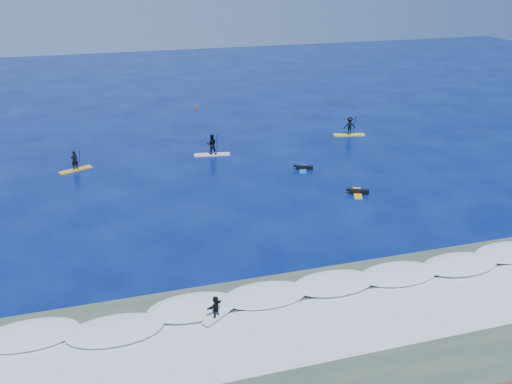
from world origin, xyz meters
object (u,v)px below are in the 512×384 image
object	(u,v)px
sup_paddler_left	(75,163)
sup_paddler_right	(350,127)
prone_paddler_far	(303,168)
prone_paddler_near	(358,192)
wave_surfer	(216,308)
marker_buoy	(197,107)
sup_paddler_center	(212,146)

from	to	relation	value
sup_paddler_left	sup_paddler_right	bearing A→B (deg)	-18.63
prone_paddler_far	prone_paddler_near	bearing A→B (deg)	-138.89
sup_paddler_right	wave_surfer	world-z (taller)	sup_paddler_right
sup_paddler_left	marker_buoy	bearing A→B (deg)	27.47
sup_paddler_right	marker_buoy	world-z (taller)	sup_paddler_right
sup_paddler_center	prone_paddler_far	bearing A→B (deg)	-33.08
sup_paddler_right	prone_paddler_far	distance (m)	11.64
prone_paddler_near	marker_buoy	world-z (taller)	marker_buoy
sup_paddler_right	marker_buoy	bearing A→B (deg)	143.18
sup_paddler_left	wave_surfer	bearing A→B (deg)	-99.38
prone_paddler_far	marker_buoy	distance (m)	24.01
prone_paddler_near	wave_surfer	distance (m)	19.40
sup_paddler_right	marker_buoy	xyz separation A→B (m)	(-12.90, 15.37, -0.62)
sup_paddler_center	wave_surfer	bearing A→B (deg)	-93.06
sup_paddler_center	marker_buoy	xyz separation A→B (m)	(2.06, 17.43, -0.61)
prone_paddler_near	prone_paddler_far	distance (m)	6.65
sup_paddler_center	prone_paddler_near	size ratio (longest dim) A/B	1.48
sup_paddler_center	wave_surfer	xyz separation A→B (m)	(-5.59, -25.50, -0.15)
prone_paddler_far	wave_surfer	distance (m)	22.96
sup_paddler_left	wave_surfer	world-z (taller)	sup_paddler_left
sup_paddler_right	prone_paddler_near	bearing A→B (deg)	-99.92
sup_paddler_right	prone_paddler_near	distance (m)	15.80
sup_paddler_center	sup_paddler_right	xyz separation A→B (m)	(14.95, 2.07, 0.01)
sup_paddler_right	wave_surfer	size ratio (longest dim) A/B	2.02
marker_buoy	sup_paddler_center	bearing A→B (deg)	-96.73
sup_paddler_left	sup_paddler_center	bearing A→B (deg)	-21.48
sup_paddler_center	prone_paddler_far	distance (m)	9.11
sup_paddler_center	prone_paddler_near	world-z (taller)	sup_paddler_center
prone_paddler_far	sup_paddler_left	bearing A→B (deg)	96.79
prone_paddler_far	marker_buoy	bearing A→B (deg)	34.31
sup_paddler_right	prone_paddler_near	size ratio (longest dim) A/B	1.45
sup_paddler_left	prone_paddler_far	xyz separation A→B (m)	(18.89, -5.54, -0.47)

